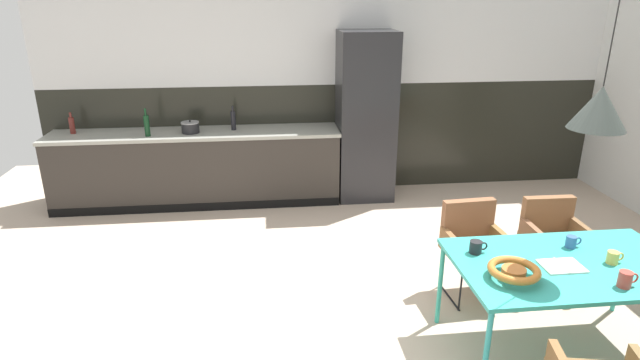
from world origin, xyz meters
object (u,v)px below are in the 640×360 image
(refrigerator_column, at_px, (366,117))
(armchair_facing_counter, at_px, (473,238))
(armchair_far_side, at_px, (552,231))
(cooking_pot, at_px, (190,127))
(bottle_oil_tall, at_px, (147,125))
(open_book, at_px, (562,266))
(mug_white_ceramic, at_px, (613,257))
(pendant_lamp_over_table_near, at_px, (599,108))
(fruit_bowl, at_px, (514,271))
(mug_dark_espresso, at_px, (572,242))
(bottle_wine_green, at_px, (233,120))
(bottle_vinegar_dark, at_px, (72,125))
(dining_table, at_px, (570,269))
(mug_glass_clear, at_px, (626,279))
(mug_tall_blue, at_px, (476,247))

(refrigerator_column, height_order, armchair_facing_counter, refrigerator_column)
(armchair_facing_counter, relative_size, armchair_far_side, 1.05)
(cooking_pot, distance_m, bottle_oil_tall, 0.49)
(armchair_far_side, xyz_separation_m, open_book, (-0.51, -0.97, 0.22))
(cooking_pot, bearing_deg, mug_white_ceramic, -44.76)
(mug_white_ceramic, bearing_deg, pendant_lamp_over_table_near, 173.32)
(armchair_facing_counter, bearing_deg, fruit_bowl, 77.54)
(mug_dark_espresso, distance_m, bottle_wine_green, 3.97)
(armchair_far_side, bearing_deg, bottle_vinegar_dark, -25.33)
(dining_table, bearing_deg, mug_dark_espresso, 59.07)
(bottle_vinegar_dark, height_order, pendant_lamp_over_table_near, pendant_lamp_over_table_near)
(armchair_facing_counter, relative_size, bottle_wine_green, 2.75)
(dining_table, bearing_deg, armchair_facing_counter, 111.50)
(cooking_pot, xyz_separation_m, bottle_wine_green, (0.50, 0.08, 0.06))
(dining_table, bearing_deg, fruit_bowl, -162.85)
(mug_glass_clear, bearing_deg, mug_tall_blue, 144.66)
(armchair_far_side, height_order, mug_dark_espresso, mug_dark_espresso)
(dining_table, bearing_deg, refrigerator_column, 104.31)
(mug_dark_espresso, distance_m, mug_white_ceramic, 0.29)
(cooking_pot, bearing_deg, bottle_oil_tall, -167.76)
(open_book, distance_m, mug_tall_blue, 0.57)
(refrigerator_column, xyz_separation_m, bottle_wine_green, (-1.62, 0.04, -0.00))
(dining_table, xyz_separation_m, armchair_facing_counter, (-0.34, 0.85, -0.17))
(open_book, bearing_deg, mug_dark_espresso, 50.00)
(refrigerator_column, distance_m, bottle_vinegar_dark, 3.50)
(refrigerator_column, bearing_deg, mug_tall_blue, -85.67)
(bottle_wine_green, bearing_deg, mug_white_ceramic, -50.33)
(dining_table, distance_m, armchair_facing_counter, 0.93)
(refrigerator_column, xyz_separation_m, mug_glass_clear, (0.98, -3.52, -0.25))
(mug_dark_espresso, bearing_deg, refrigerator_column, 107.69)
(bottle_oil_tall, bearing_deg, cooking_pot, 12.24)
(bottle_oil_tall, xyz_separation_m, bottle_vinegar_dark, (-0.90, 0.22, -0.03))
(open_book, bearing_deg, armchair_far_side, 62.08)
(cooking_pot, bearing_deg, refrigerator_column, 1.04)
(mug_tall_blue, bearing_deg, armchair_far_side, 34.93)
(fruit_bowl, height_order, cooking_pot, cooking_pot)
(fruit_bowl, bearing_deg, armchair_facing_counter, 81.31)
(bottle_oil_tall, bearing_deg, dining_table, -41.90)
(mug_white_ceramic, relative_size, bottle_wine_green, 0.41)
(mug_tall_blue, bearing_deg, bottle_oil_tall, 134.76)
(fruit_bowl, distance_m, open_book, 0.42)
(mug_glass_clear, distance_m, cooking_pot, 4.67)
(refrigerator_column, relative_size, cooking_pot, 9.71)
(mug_dark_espresso, height_order, bottle_wine_green, bottle_wine_green)
(open_book, bearing_deg, cooking_pot, 131.62)
(armchair_far_side, distance_m, mug_white_ceramic, 1.00)
(mug_glass_clear, bearing_deg, mug_dark_espresso, 93.44)
(bottle_vinegar_dark, relative_size, pendant_lamp_over_table_near, 0.24)
(cooking_pot, relative_size, bottle_oil_tall, 0.65)
(refrigerator_column, height_order, armchair_far_side, refrigerator_column)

